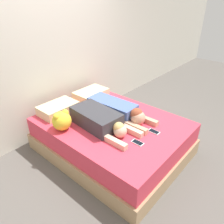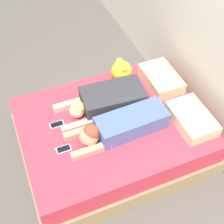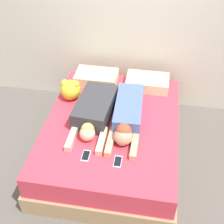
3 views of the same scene
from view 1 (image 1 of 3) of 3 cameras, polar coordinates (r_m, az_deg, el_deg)
name	(u,v)px [view 1 (image 1 of 3)]	position (r m, az deg, el deg)	size (l,w,h in m)	color
ground_plane	(112,150)	(3.41, 0.00, -9.84)	(12.00, 12.00, 0.00)	#5B5651
wall_back	(56,53)	(3.63, -14.52, 14.78)	(12.00, 0.06, 2.60)	beige
bed	(112,136)	(3.26, 0.00, -6.36)	(1.59, 2.04, 0.52)	tan
pillow_head_left	(58,108)	(3.39, -13.86, 0.90)	(0.56, 0.36, 0.14)	beige
pillow_head_right	(91,94)	(3.78, -5.49, 4.64)	(0.56, 0.36, 0.14)	beige
person_left	(100,120)	(2.94, -3.20, -2.09)	(0.44, 1.01, 0.22)	#333338
person_right	(119,110)	(3.19, 1.82, 0.50)	(0.34, 1.09, 0.24)	#4C66A5
cell_phone_left	(138,143)	(2.71, 6.70, -7.94)	(0.08, 0.15, 0.01)	silver
cell_phone_right	(154,132)	(2.94, 10.90, -5.03)	(0.08, 0.15, 0.01)	silver
plush_toy	(62,120)	(2.94, -13.00, -2.17)	(0.26, 0.26, 0.27)	yellow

